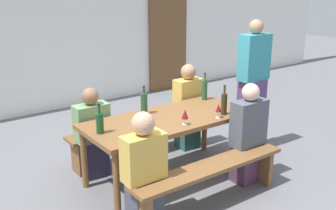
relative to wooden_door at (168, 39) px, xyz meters
name	(u,v)px	position (x,y,z in m)	size (l,w,h in m)	color
ground_plane	(168,178)	(-2.33, -3.20, -1.05)	(24.00, 24.00, 0.00)	slate
back_wall	(53,18)	(-2.33, 0.14, 0.55)	(14.00, 0.20, 3.20)	white
wooden_door	(168,39)	(0.00, 0.00, 0.00)	(0.90, 0.06, 2.10)	brown
tasting_table	(168,124)	(-2.33, -3.20, -0.38)	(1.91, 0.86, 0.75)	brown
bench_near	(210,174)	(-2.33, -3.93, -0.70)	(1.81, 0.30, 0.45)	brown
bench_far	(135,132)	(-2.33, -2.48, -0.70)	(1.81, 0.30, 0.45)	brown
wine_bottle_0	(144,103)	(-2.47, -2.93, -0.17)	(0.08, 0.08, 0.33)	#234C2D
wine_bottle_1	(224,104)	(-1.74, -3.49, -0.17)	(0.07, 0.07, 0.35)	#332814
wine_bottle_2	(100,123)	(-3.16, -3.18, -0.19)	(0.08, 0.08, 0.31)	#194723
wine_bottle_3	(205,90)	(-1.53, -2.91, -0.17)	(0.07, 0.07, 0.35)	#234C2D
wine_glass_0	(218,108)	(-1.88, -3.54, -0.19)	(0.07, 0.07, 0.16)	silver
wine_glass_1	(151,125)	(-2.76, -3.51, -0.20)	(0.06, 0.06, 0.15)	silver
wine_glass_2	(185,114)	(-2.31, -3.49, -0.18)	(0.07, 0.07, 0.17)	silver
seated_guest_near_0	(144,171)	(-3.03, -3.78, -0.52)	(0.41, 0.24, 1.11)	#464B5B
seated_guest_near_1	(248,136)	(-1.64, -3.78, -0.50)	(0.41, 0.24, 1.16)	#4F304A
seated_guest_far_0	(92,135)	(-2.99, -2.63, -0.54)	(0.39, 0.24, 1.08)	#2F294B
seated_guest_far_1	(188,109)	(-1.58, -2.63, -0.49)	(0.37, 0.24, 1.17)	#2B5550
standing_host	(252,90)	(-0.96, -3.19, -0.20)	(0.42, 0.24, 1.76)	#563D72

